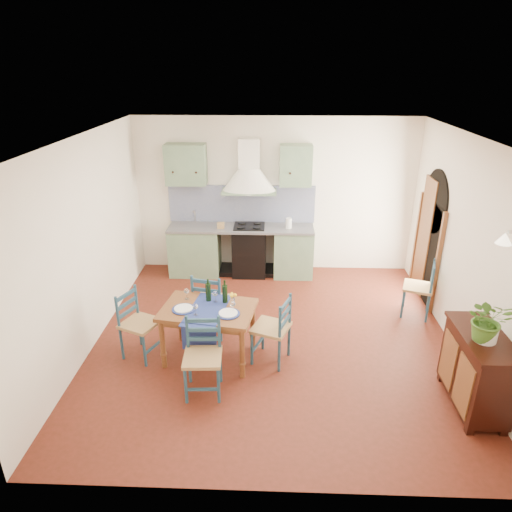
# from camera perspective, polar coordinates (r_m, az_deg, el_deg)

# --- Properties ---
(floor) EXTENTS (5.00, 5.00, 0.00)m
(floor) POSITION_cam_1_polar(r_m,az_deg,el_deg) (6.61, 2.17, -10.34)
(floor) COLOR #451C0E
(floor) RESTS_ON ground
(back_wall) EXTENTS (5.00, 0.96, 2.80)m
(back_wall) POSITION_cam_1_polar(r_m,az_deg,el_deg) (8.23, -0.95, 4.79)
(back_wall) COLOR white
(back_wall) RESTS_ON ground
(right_wall) EXTENTS (0.26, 5.00, 2.80)m
(right_wall) POSITION_cam_1_polar(r_m,az_deg,el_deg) (6.72, 24.14, 0.98)
(right_wall) COLOR white
(right_wall) RESTS_ON ground
(left_wall) EXTENTS (0.04, 5.00, 2.80)m
(left_wall) POSITION_cam_1_polar(r_m,az_deg,el_deg) (6.44, -20.48, 1.23)
(left_wall) COLOR white
(left_wall) RESTS_ON ground
(ceiling) EXTENTS (5.00, 5.00, 0.01)m
(ceiling) POSITION_cam_1_polar(r_m,az_deg,el_deg) (5.57, 2.61, 14.47)
(ceiling) COLOR silver
(ceiling) RESTS_ON back_wall
(dining_table) EXTENTS (1.28, 0.99, 1.06)m
(dining_table) POSITION_cam_1_polar(r_m,az_deg,el_deg) (5.92, -5.97, -7.27)
(dining_table) COLOR brown
(dining_table) RESTS_ON ground
(chair_near) EXTENTS (0.46, 0.46, 0.94)m
(chair_near) POSITION_cam_1_polar(r_m,az_deg,el_deg) (5.47, -6.65, -12.36)
(chair_near) COLOR navy
(chair_near) RESTS_ON ground
(chair_far) EXTENTS (0.54, 0.54, 0.98)m
(chair_far) POSITION_cam_1_polar(r_m,az_deg,el_deg) (6.51, -5.71, -5.81)
(chair_far) COLOR navy
(chair_far) RESTS_ON ground
(chair_left) EXTENTS (0.57, 0.57, 0.93)m
(chair_left) POSITION_cam_1_polar(r_m,az_deg,el_deg) (6.23, -14.51, -8.17)
(chair_left) COLOR navy
(chair_left) RESTS_ON ground
(chair_right) EXTENTS (0.56, 0.56, 0.94)m
(chair_right) POSITION_cam_1_polar(r_m,az_deg,el_deg) (5.93, 2.18, -9.08)
(chair_right) COLOR navy
(chair_right) RESTS_ON ground
(chair_spare) EXTENTS (0.54, 0.54, 0.90)m
(chair_spare) POSITION_cam_1_polar(r_m,az_deg,el_deg) (7.40, 19.83, -3.77)
(chair_spare) COLOR navy
(chair_spare) RESTS_ON ground
(sideboard) EXTENTS (0.50, 1.05, 0.94)m
(sideboard) POSITION_cam_1_polar(r_m,az_deg,el_deg) (5.76, 25.90, -12.52)
(sideboard) COLOR black
(sideboard) RESTS_ON ground
(potted_plant) EXTENTS (0.50, 0.45, 0.49)m
(potted_plant) POSITION_cam_1_polar(r_m,az_deg,el_deg) (5.34, 27.07, -7.13)
(potted_plant) COLOR #417124
(potted_plant) RESTS_ON sideboard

